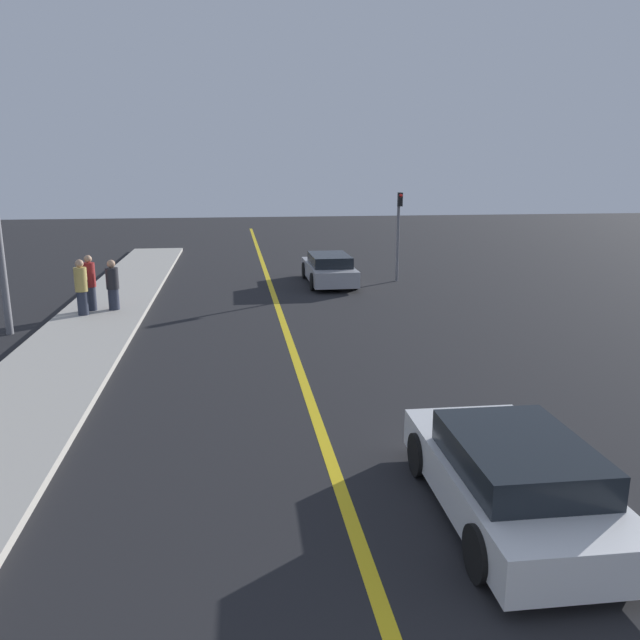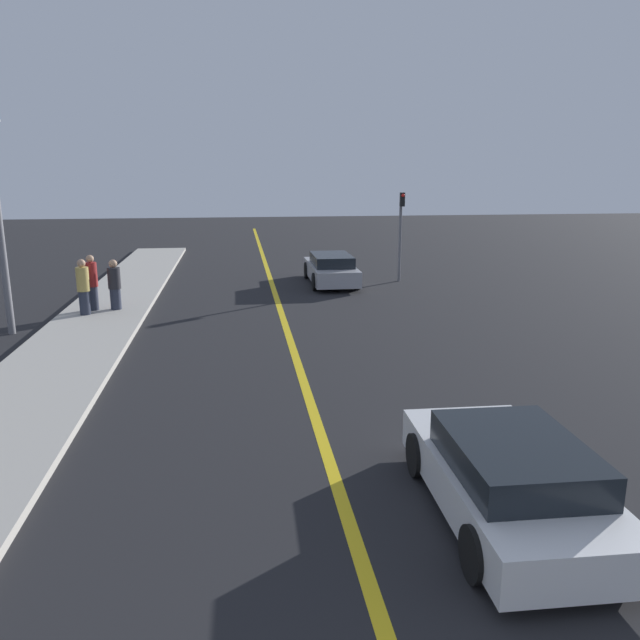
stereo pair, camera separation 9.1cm
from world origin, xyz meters
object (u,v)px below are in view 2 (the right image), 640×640
(pedestrian_mid_group, at_px, (83,287))
(pedestrian_by_sign, at_px, (115,285))
(pedestrian_far_standing, at_px, (92,283))
(car_ahead_center, at_px, (331,269))
(traffic_light, at_px, (401,227))
(car_near_right_lane, at_px, (509,478))

(pedestrian_mid_group, xyz_separation_m, pedestrian_by_sign, (0.82, 0.64, -0.07))
(pedestrian_mid_group, relative_size, pedestrian_far_standing, 0.97)
(pedestrian_by_sign, bearing_deg, pedestrian_mid_group, -141.84)
(pedestrian_far_standing, height_order, pedestrian_by_sign, pedestrian_far_standing)
(car_ahead_center, distance_m, traffic_light, 3.36)
(car_near_right_lane, bearing_deg, traffic_light, 80.98)
(pedestrian_far_standing, xyz_separation_m, pedestrian_by_sign, (0.69, 0.03, -0.09))
(pedestrian_mid_group, bearing_deg, pedestrian_by_sign, 38.16)
(pedestrian_by_sign, xyz_separation_m, traffic_light, (10.62, 4.63, 1.31))
(car_ahead_center, height_order, pedestrian_by_sign, pedestrian_by_sign)
(pedestrian_mid_group, relative_size, traffic_light, 0.48)
(pedestrian_by_sign, height_order, traffic_light, traffic_light)
(car_near_right_lane, bearing_deg, pedestrian_by_sign, 120.38)
(pedestrian_far_standing, relative_size, traffic_light, 0.49)
(car_ahead_center, relative_size, pedestrian_by_sign, 2.81)
(car_near_right_lane, bearing_deg, pedestrian_far_standing, 122.66)
(pedestrian_far_standing, bearing_deg, pedestrian_by_sign, 2.47)
(car_near_right_lane, bearing_deg, car_ahead_center, 90.21)
(traffic_light, bearing_deg, car_near_right_lane, -100.11)
(car_near_right_lane, bearing_deg, pedestrian_mid_group, 124.28)
(car_near_right_lane, relative_size, pedestrian_far_standing, 2.32)
(car_ahead_center, height_order, pedestrian_mid_group, pedestrian_mid_group)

